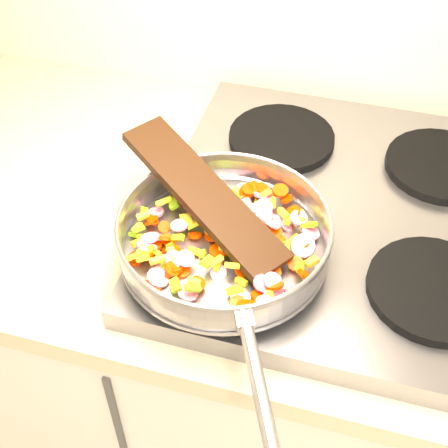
# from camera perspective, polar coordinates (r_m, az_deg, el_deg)

# --- Properties ---
(cooktop) EXTENTS (0.60, 0.60, 0.04)m
(cooktop) POSITION_cam_1_polar(r_m,az_deg,el_deg) (1.04, 11.10, 0.65)
(cooktop) COLOR #939399
(cooktop) RESTS_ON counter_top
(grate_fl) EXTENTS (0.19, 0.19, 0.02)m
(grate_fl) POSITION_cam_1_polar(r_m,az_deg,el_deg) (0.93, 1.68, -2.31)
(grate_fl) COLOR black
(grate_fl) RESTS_ON cooktop
(grate_fr) EXTENTS (0.19, 0.19, 0.02)m
(grate_fr) POSITION_cam_1_polar(r_m,az_deg,el_deg) (0.93, 18.65, -5.67)
(grate_fr) COLOR black
(grate_fr) RESTS_ON cooktop
(grate_bl) EXTENTS (0.19, 0.19, 0.02)m
(grate_bl) POSITION_cam_1_polar(r_m,az_deg,el_deg) (1.14, 5.28, 7.83)
(grate_bl) COLOR black
(grate_bl) RESTS_ON cooktop
(grate_br) EXTENTS (0.19, 0.19, 0.02)m
(grate_br) POSITION_cam_1_polar(r_m,az_deg,el_deg) (1.14, 19.26, 5.07)
(grate_br) COLOR black
(grate_br) RESTS_ON cooktop
(saute_pan) EXTENTS (0.35, 0.49, 0.06)m
(saute_pan) POSITION_cam_1_polar(r_m,az_deg,el_deg) (0.90, 0.02, -1.01)
(saute_pan) COLOR #9E9EA5
(saute_pan) RESTS_ON grate_fl
(vegetable_heap) EXTENTS (0.28, 0.29, 0.05)m
(vegetable_heap) POSITION_cam_1_polar(r_m,az_deg,el_deg) (0.91, 0.08, -1.23)
(vegetable_heap) COLOR #D51454
(vegetable_heap) RESTS_ON saute_pan
(wooden_spatula) EXTENTS (0.30, 0.24, 0.08)m
(wooden_spatula) POSITION_cam_1_polar(r_m,az_deg,el_deg) (0.92, -1.86, 2.73)
(wooden_spatula) COLOR black
(wooden_spatula) RESTS_ON saute_pan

